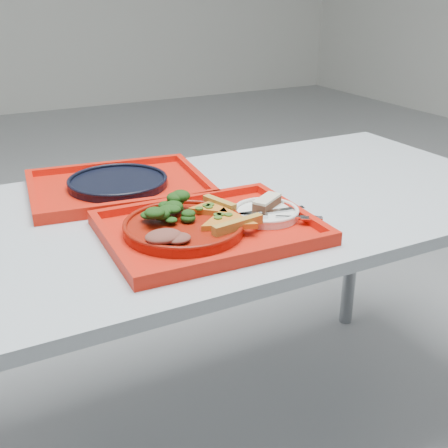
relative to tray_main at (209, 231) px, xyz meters
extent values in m
plane|color=gray|center=(0.12, 0.15, -0.76)|extent=(10.00, 10.00, 0.00)
cube|color=#A8B3BC|center=(0.12, 0.15, -0.02)|extent=(1.60, 0.80, 0.03)
cylinder|color=gray|center=(0.84, 0.47, -0.40)|extent=(0.05, 0.05, 0.72)
cube|color=red|center=(0.00, 0.00, 0.00)|extent=(0.46, 0.36, 0.01)
cube|color=red|center=(-0.09, 0.36, 0.00)|extent=(0.49, 0.40, 0.01)
cylinder|color=maroon|center=(-0.05, 0.01, 0.02)|extent=(0.26, 0.26, 0.02)
cylinder|color=white|center=(0.14, 0.00, 0.01)|extent=(0.15, 0.15, 0.01)
cylinder|color=black|center=(-0.09, 0.36, 0.01)|extent=(0.26, 0.26, 0.02)
ellipsoid|color=black|center=(-0.07, 0.06, 0.05)|extent=(0.10, 0.09, 0.05)
ellipsoid|color=brown|center=(-0.13, -0.05, 0.04)|extent=(0.08, 0.06, 0.02)
cube|color=#452317|center=(0.16, 0.02, 0.03)|extent=(0.09, 0.07, 0.02)
cube|color=beige|center=(0.16, 0.02, 0.04)|extent=(0.09, 0.07, 0.01)
cube|color=silver|center=(0.14, -0.01, 0.02)|extent=(0.19, 0.04, 0.01)
cube|color=silver|center=(0.14, -0.04, 0.02)|extent=(0.17, 0.12, 0.01)
camera|label=1|loc=(-0.49, -1.01, 0.50)|focal=45.00mm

